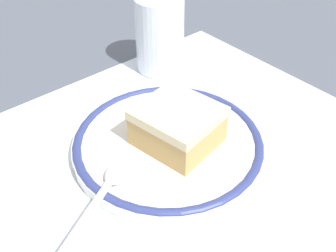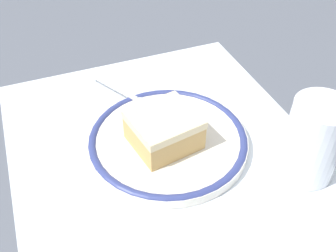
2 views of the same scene
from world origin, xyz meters
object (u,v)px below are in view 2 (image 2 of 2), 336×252
Objects in this scene: cup at (312,145)px; napkin at (106,237)px; plate at (168,140)px; cake_slice at (164,128)px; spoon at (131,96)px.

napkin is (0.00, -0.25, -0.04)m from cup.
plate is 2.29× the size of cake_slice.
cake_slice is at bearing 133.96° from napkin.
cup reaches higher than napkin.
cake_slice reaches higher than spoon.
plate is 2.02× the size of cup.
cake_slice is 0.69× the size of napkin.
napkin is (0.10, -0.11, -0.03)m from cake_slice.
cake_slice is 0.15m from napkin.
cup is at bearing 90.55° from napkin.
cup is 0.26m from napkin.
plate is 0.15m from napkin.
plate is 0.18m from cup.
cake_slice is 0.69× the size of spoon.
plate is 0.10m from spoon.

